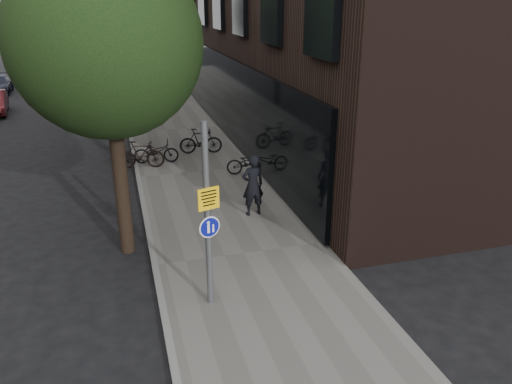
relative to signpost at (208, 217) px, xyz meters
name	(u,v)px	position (x,y,z in m)	size (l,w,h in m)	color
ground	(274,338)	(0.98, -1.40, -2.13)	(120.00, 120.00, 0.00)	black
sidewalk	(199,173)	(1.23, 8.60, -2.07)	(4.50, 60.00, 0.12)	#62605B
curb_edge	(138,178)	(-1.02, 8.60, -2.06)	(0.15, 60.00, 0.13)	slate
street_tree_near	(110,50)	(-1.54, 3.24, 2.98)	(4.40, 4.40, 7.50)	black
street_tree_mid	(108,28)	(-1.54, 11.74, 2.98)	(5.00, 5.00, 7.80)	black
street_tree_far	(107,19)	(-1.54, 20.74, 2.98)	(5.00, 5.00, 7.80)	black
signpost	(208,217)	(0.00, 0.00, 0.00)	(0.45, 0.16, 3.98)	#595B5E
pedestrian	(253,185)	(2.12, 4.24, -1.08)	(0.68, 0.45, 1.86)	black
parked_bike_facade_near	(250,162)	(2.98, 7.80, -1.56)	(0.59, 1.69, 0.89)	black
parked_bike_facade_far	(201,141)	(1.71, 10.88, -1.48)	(0.50, 1.77, 1.06)	black
parked_bike_curb_near	(156,152)	(-0.20, 10.10, -1.56)	(0.60, 1.73, 0.91)	black
parked_bike_curb_far	(141,154)	(-0.82, 9.61, -1.48)	(0.50, 1.77, 1.06)	black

